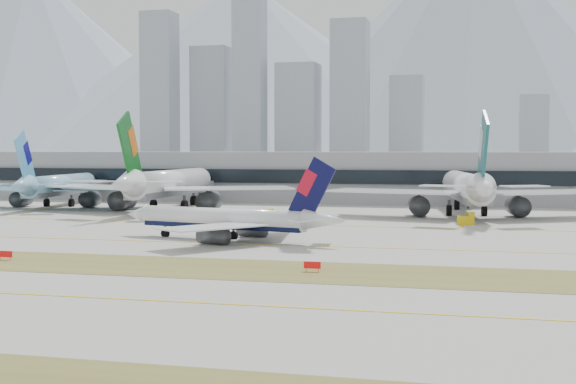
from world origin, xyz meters
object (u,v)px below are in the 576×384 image
(taxiing_airliner, at_px, (230,220))
(widebody_eva, at_px, (167,185))
(terminal, at_px, (374,176))
(widebody_cathay, at_px, (467,189))
(widebody_korean, at_px, (57,187))

(taxiing_airliner, height_order, widebody_eva, widebody_eva)
(widebody_eva, distance_m, terminal, 70.87)
(widebody_cathay, bearing_deg, terminal, 20.19)
(widebody_eva, relative_size, widebody_cathay, 1.04)
(widebody_eva, bearing_deg, widebody_cathay, -91.83)
(widebody_cathay, bearing_deg, widebody_eva, 81.71)
(widebody_eva, xyz_separation_m, terminal, (45.94, 53.96, 0.93))
(widebody_korean, height_order, terminal, widebody_korean)
(taxiing_airliner, bearing_deg, widebody_eva, -45.57)
(widebody_cathay, bearing_deg, widebody_korean, 78.85)
(widebody_cathay, bearing_deg, taxiing_airliner, 139.64)
(widebody_eva, relative_size, terminal, 0.25)
(widebody_eva, height_order, widebody_cathay, widebody_eva)
(taxiing_airliner, xyz_separation_m, widebody_cathay, (38.17, 62.33, 2.86))
(taxiing_airliner, height_order, widebody_korean, widebody_korean)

